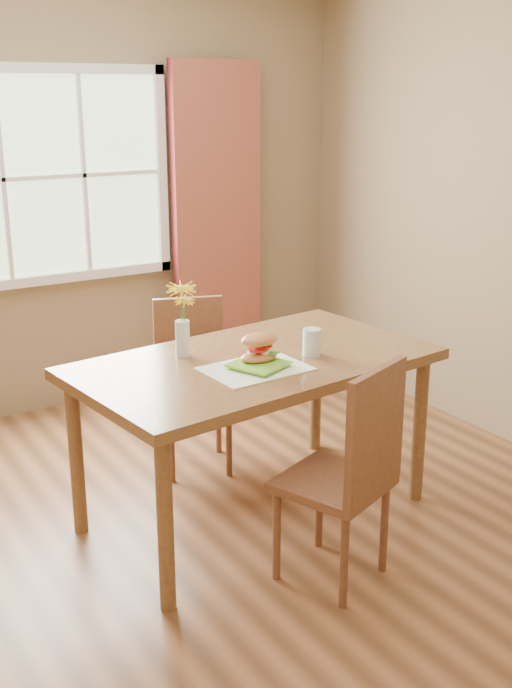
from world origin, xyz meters
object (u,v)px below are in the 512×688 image
object	(u,v)px
water_glass	(312,343)
dining_table	(255,375)
flower_vase	(182,313)
chair_near	(351,467)
croissant_sandwich	(259,348)
chair_far	(192,376)

from	to	relation	value
water_glass	dining_table	bearing A→B (deg)	157.12
dining_table	flower_vase	bearing A→B (deg)	135.84
chair_near	flower_vase	world-z (taller)	flower_vase
dining_table	croissant_sandwich	size ratio (longest dim) A/B	9.31
chair_far	croissant_sandwich	bearing A→B (deg)	-75.78
water_glass	chair_far	bearing A→B (deg)	105.62
dining_table	flower_vase	distance (m)	0.45
chair_far	water_glass	xyz separation A→B (m)	(0.22, -0.80, 0.37)
dining_table	flower_vase	size ratio (longest dim) A/B	5.01
chair_far	flower_vase	xyz separation A→B (m)	(-0.29, -0.49, 0.52)
chair_near	water_glass	bearing A→B (deg)	48.66
chair_far	flower_vase	world-z (taller)	flower_vase
chair_near	water_glass	distance (m)	0.72
chair_far	flower_vase	size ratio (longest dim) A/B	2.63
chair_far	croissant_sandwich	xyz separation A→B (m)	(-0.06, -0.79, 0.39)
dining_table	chair_near	world-z (taller)	chair_near
dining_table	flower_vase	xyz separation A→B (m)	(-0.27, 0.20, 0.29)
chair_near	water_glass	world-z (taller)	chair_near
chair_near	croissant_sandwich	world-z (taller)	chair_near
chair_near	chair_far	distance (m)	1.40
dining_table	croissant_sandwich	world-z (taller)	croissant_sandwich
chair_near	water_glass	size ratio (longest dim) A/B	7.61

